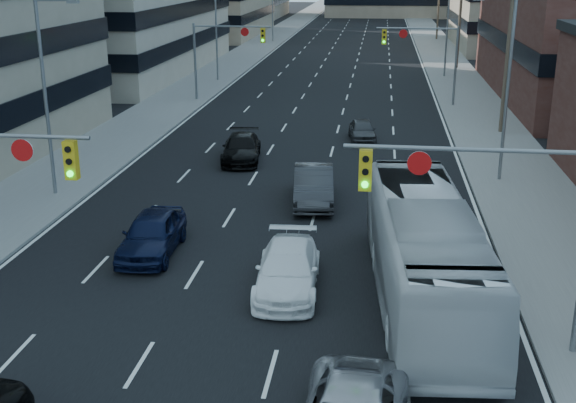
% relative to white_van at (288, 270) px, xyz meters
% --- Properties ---
extents(road_surface, '(18.00, 300.00, 0.02)m').
position_rel_white_van_xyz_m(road_surface, '(-1.60, 118.76, -0.71)').
color(road_surface, black).
rests_on(road_surface, ground).
extents(sidewalk_left, '(5.00, 300.00, 0.15)m').
position_rel_white_van_xyz_m(sidewalk_left, '(-13.10, 118.76, -0.65)').
color(sidewalk_left, slate).
rests_on(sidewalk_left, ground).
extents(sidewalk_right, '(5.00, 300.00, 0.15)m').
position_rel_white_van_xyz_m(sidewalk_right, '(9.90, 118.76, -0.65)').
color(sidewalk_right, slate).
rests_on(sidewalk_right, ground).
extents(signal_near_right, '(6.59, 0.33, 6.00)m').
position_rel_white_van_xyz_m(signal_near_right, '(5.85, -3.24, 3.60)').
color(signal_near_right, slate).
rests_on(signal_near_right, ground).
extents(signal_far_left, '(6.09, 0.33, 6.00)m').
position_rel_white_van_xyz_m(signal_far_left, '(-9.28, 33.76, 3.58)').
color(signal_far_left, slate).
rests_on(signal_far_left, ground).
extents(signal_far_right, '(6.09, 0.33, 6.00)m').
position_rel_white_van_xyz_m(signal_far_right, '(6.08, 33.76, 3.58)').
color(signal_far_right, slate).
rests_on(signal_far_right, ground).
extents(utility_pole_block, '(2.20, 0.28, 11.00)m').
position_rel_white_van_xyz_m(utility_pole_block, '(10.60, 24.76, 5.05)').
color(utility_pole_block, '#4C3D2D').
rests_on(utility_pole_block, ground).
extents(utility_pole_midblock, '(2.20, 0.28, 11.00)m').
position_rel_white_van_xyz_m(utility_pole_midblock, '(10.60, 54.76, 5.05)').
color(utility_pole_midblock, '#4C3D2D').
rests_on(utility_pole_midblock, ground).
extents(streetlight_left_near, '(2.03, 0.22, 9.00)m').
position_rel_white_van_xyz_m(streetlight_left_near, '(-11.94, 8.76, 4.33)').
color(streetlight_left_near, slate).
rests_on(streetlight_left_near, ground).
extents(streetlight_left_mid, '(2.03, 0.22, 9.00)m').
position_rel_white_van_xyz_m(streetlight_left_mid, '(-11.94, 43.76, 4.33)').
color(streetlight_left_mid, slate).
rests_on(streetlight_left_mid, ground).
extents(streetlight_left_far, '(2.03, 0.22, 9.00)m').
position_rel_white_van_xyz_m(streetlight_left_far, '(-11.94, 78.76, 4.33)').
color(streetlight_left_far, slate).
rests_on(streetlight_left_far, ground).
extents(streetlight_right_near, '(2.03, 0.22, 9.00)m').
position_rel_white_van_xyz_m(streetlight_right_near, '(8.74, 13.76, 4.33)').
color(streetlight_right_near, slate).
rests_on(streetlight_right_near, ground).
extents(streetlight_right_far, '(2.03, 0.22, 9.00)m').
position_rel_white_van_xyz_m(streetlight_right_far, '(8.74, 48.76, 4.33)').
color(streetlight_right_far, slate).
rests_on(streetlight_right_far, ground).
extents(white_van, '(2.26, 5.08, 1.45)m').
position_rel_white_van_xyz_m(white_van, '(0.00, 0.00, 0.00)').
color(white_van, white).
rests_on(white_van, ground).
extents(transit_bus, '(3.83, 12.37, 3.39)m').
position_rel_white_van_xyz_m(transit_bus, '(4.41, -0.30, 0.97)').
color(transit_bus, '#BBBBBB').
rests_on(transit_bus, ground).
extents(sedan_blue, '(2.06, 4.75, 1.59)m').
position_rel_white_van_xyz_m(sedan_blue, '(-5.43, 2.49, 0.07)').
color(sedan_blue, black).
rests_on(sedan_blue, ground).
extents(sedan_grey_center, '(2.22, 5.15, 1.65)m').
position_rel_white_van_xyz_m(sedan_grey_center, '(0.00, 9.25, 0.10)').
color(sedan_grey_center, '#2C2C2E').
rests_on(sedan_grey_center, ground).
extents(sedan_black_far, '(2.56, 5.13, 1.43)m').
position_rel_white_van_xyz_m(sedan_black_far, '(-4.62, 16.11, -0.01)').
color(sedan_black_far, black).
rests_on(sedan_black_far, ground).
extents(sedan_grey_right, '(1.98, 3.95, 1.29)m').
position_rel_white_van_xyz_m(sedan_grey_right, '(1.85, 21.82, -0.08)').
color(sedan_grey_right, '#39393C').
rests_on(sedan_grey_right, ground).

